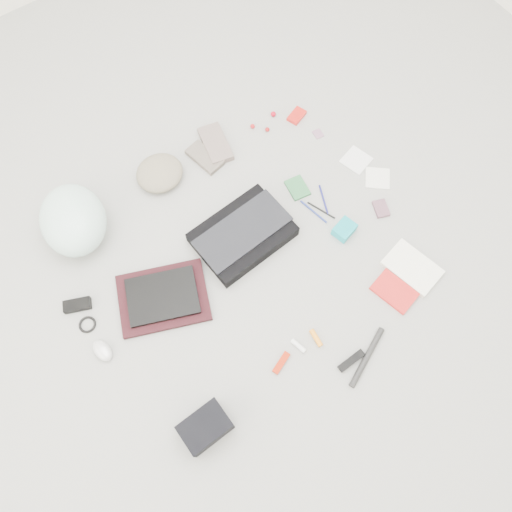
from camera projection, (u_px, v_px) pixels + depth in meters
ground_plane at (256, 260)px, 2.18m from camera, size 4.00×4.00×0.00m
messenger_bag at (243, 235)px, 2.20m from camera, size 0.43×0.32×0.07m
bag_flap at (242, 231)px, 2.16m from camera, size 0.43×0.22×0.01m
laptop_sleeve at (163, 298)px, 2.10m from camera, size 0.45×0.40×0.03m
laptop at (162, 296)px, 2.08m from camera, size 0.35×0.31×0.02m
bike_helmet at (73, 220)px, 2.14m from camera, size 0.36×0.41×0.21m
beanie at (160, 173)px, 2.31m from camera, size 0.25×0.25×0.08m
mitten_left at (205, 158)px, 2.37m from camera, size 0.12×0.20×0.03m
mitten_right at (216, 144)px, 2.40m from camera, size 0.15×0.24×0.03m
power_brick at (77, 305)px, 2.09m from camera, size 0.12×0.09×0.03m
cable_coil at (87, 325)px, 2.07m from camera, size 0.10×0.10×0.01m
mouse at (102, 350)px, 2.01m from camera, size 0.07×0.11×0.04m
camera_bag at (205, 427)px, 1.86m from camera, size 0.18×0.13×0.12m
multitool at (281, 363)px, 2.00m from camera, size 0.10×0.06×0.02m
toiletry_tube_white at (298, 346)px, 2.03m from camera, size 0.04×0.07×0.02m
toiletry_tube_orange at (316, 338)px, 2.04m from camera, size 0.03×0.08×0.02m
u_lock at (351, 361)px, 2.00m from camera, size 0.12×0.03×0.02m
bike_pump at (367, 357)px, 2.01m from camera, size 0.26×0.13×0.03m
book_red at (394, 291)px, 2.12m from camera, size 0.16×0.20×0.02m
book_white at (412, 268)px, 2.16m from camera, size 0.20×0.26×0.02m
notepad at (297, 188)px, 2.32m from camera, size 0.10×0.13×0.01m
pen_blue at (314, 212)px, 2.27m from camera, size 0.04×0.16×0.01m
pen_black at (321, 210)px, 2.28m from camera, size 0.06×0.14×0.01m
pen_navy at (324, 200)px, 2.30m from camera, size 0.07×0.15×0.01m
accordion_wallet at (344, 230)px, 2.22m from camera, size 0.11×0.10×0.05m
card_deck at (381, 209)px, 2.27m from camera, size 0.09×0.10×0.02m
napkin_top at (356, 160)px, 2.38m from camera, size 0.15×0.15×0.01m
napkin_bottom at (378, 178)px, 2.34m from camera, size 0.16×0.16×0.01m
lollipop_a at (253, 126)px, 2.45m from camera, size 0.02×0.02×0.02m
lollipop_b at (267, 129)px, 2.44m from camera, size 0.02×0.02×0.02m
lollipop_c at (273, 114)px, 2.47m from camera, size 0.03×0.03×0.03m
altoids_tin at (297, 116)px, 2.47m from camera, size 0.11×0.09×0.02m
stamp_sheet at (318, 134)px, 2.44m from camera, size 0.05×0.06×0.00m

